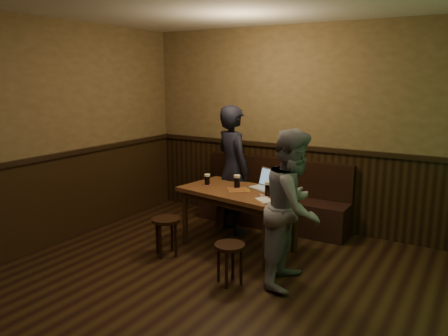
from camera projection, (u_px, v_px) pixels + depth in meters
room at (191, 183)px, 3.76m from camera, size 5.04×6.04×2.84m
bench at (272, 204)px, 6.26m from camera, size 2.20×0.50×0.95m
pub_table at (239, 197)px, 5.35m from camera, size 1.50×0.99×0.75m
stool_left at (166, 226)px, 5.18m from camera, size 0.38×0.38×0.46m
stool_right at (230, 252)px, 4.46m from camera, size 0.39×0.39×0.43m
pint_left at (207, 180)px, 5.55m from camera, size 0.09×0.09×0.14m
pint_mid at (237, 181)px, 5.41m from camera, size 0.10×0.10×0.16m
pint_right at (268, 189)px, 5.04m from camera, size 0.11×0.11×0.17m
laptop at (266, 184)px, 5.37m from camera, size 0.42×0.38×0.24m
menu at (265, 200)px, 4.89m from camera, size 0.27×0.25×0.00m
person_suit at (233, 170)px, 5.90m from camera, size 0.76×0.67×1.74m
person_grey at (293, 208)px, 4.41m from camera, size 0.69×0.84×1.61m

